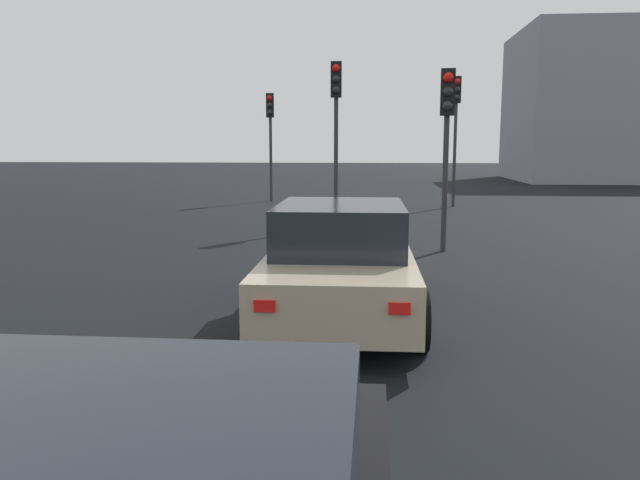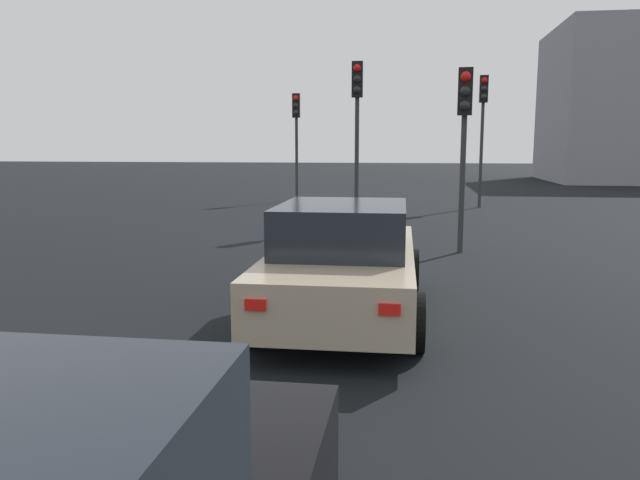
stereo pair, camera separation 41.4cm
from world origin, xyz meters
The scene contains 6 objects.
car_beige_lead centered at (10.29, -0.22, 0.70)m, with size 4.46×1.98×1.44m.
traffic_light_near_left centered at (24.69, -3.41, 3.21)m, with size 0.32×0.29×4.48m.
traffic_light_near_right centered at (26.32, 3.34, 2.94)m, with size 0.32×0.29×4.09m.
traffic_light_far_left centered at (15.23, -2.04, 2.62)m, with size 0.32×0.30×3.62m.
traffic_light_far_right centered at (18.98, 0.39, 3.06)m, with size 0.32×0.29×4.27m.
building_facade_left centered at (42.48, -14.00, 4.51)m, with size 9.47×9.38×9.02m, color gray.
Camera 1 is at (2.61, -0.62, 2.14)m, focal length 34.83 mm.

